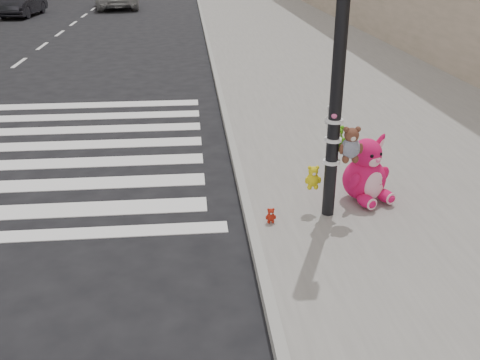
{
  "coord_description": "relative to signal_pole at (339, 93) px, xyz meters",
  "views": [
    {
      "loc": [
        0.83,
        -4.43,
        3.46
      ],
      "look_at": [
        1.4,
        1.64,
        0.75
      ],
      "focal_mm": 40.0,
      "sensor_mm": 36.0,
      "label": 1
    }
  ],
  "objects": [
    {
      "name": "ground",
      "position": [
        -2.63,
        -1.8,
        -1.79
      ],
      "size": [
        120.0,
        120.0,
        0.0
      ],
      "primitive_type": "plane",
      "color": "black",
      "rests_on": "ground"
    },
    {
      "name": "sidewalk_near",
      "position": [
        2.37,
        8.2,
        -1.72
      ],
      "size": [
        7.0,
        80.0,
        0.14
      ],
      "primitive_type": "cube",
      "color": "slate",
      "rests_on": "ground"
    },
    {
      "name": "curb_edge",
      "position": [
        -1.08,
        8.2,
        -1.72
      ],
      "size": [
        0.12,
        80.0,
        0.15
      ],
      "primitive_type": "cube",
      "color": "gray",
      "rests_on": "ground"
    },
    {
      "name": "signal_pole",
      "position": [
        0.0,
        0.0,
        0.0
      ],
      "size": [
        0.7,
        0.48,
        4.0
      ],
      "color": "black",
      "rests_on": "sidewalk_near"
    },
    {
      "name": "pink_bunny",
      "position": [
        0.58,
        0.37,
        -1.27
      ],
      "size": [
        0.8,
        0.86,
        0.95
      ],
      "rotation": [
        0.0,
        0.0,
        0.42
      ],
      "color": "#E01259",
      "rests_on": "sidewalk_near"
    },
    {
      "name": "red_teddy",
      "position": [
        -0.83,
        -0.19,
        -1.55
      ],
      "size": [
        0.14,
        0.1,
        0.21
      ],
      "primitive_type": null,
      "rotation": [
        0.0,
        0.0,
        -0.01
      ],
      "color": "#A61F10",
      "rests_on": "sidewalk_near"
    },
    {
      "name": "car_dark_far",
      "position": [
        -10.19,
        23.27,
        -1.15
      ],
      "size": [
        1.66,
        3.99,
        1.28
      ],
      "primitive_type": "imported",
      "rotation": [
        0.0,
        0.0,
        -0.08
      ],
      "color": "black",
      "rests_on": "ground"
    }
  ]
}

